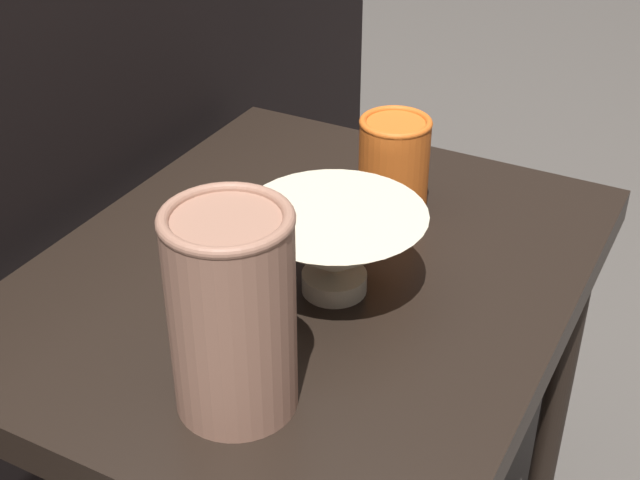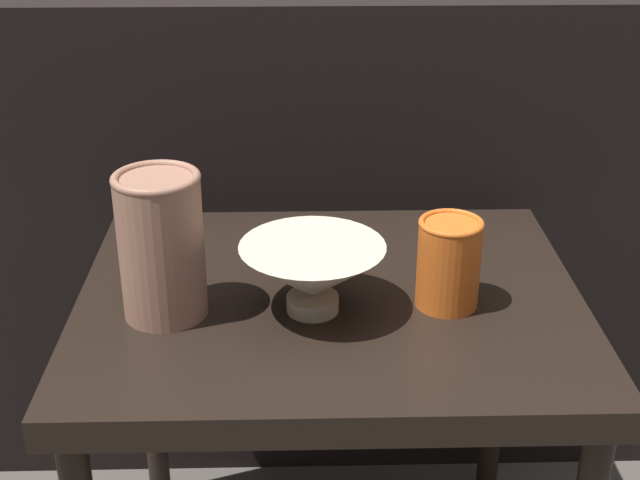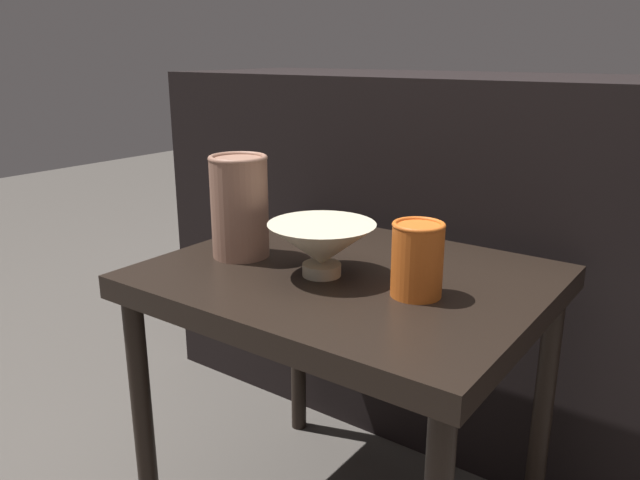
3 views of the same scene
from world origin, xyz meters
name	(u,v)px [view 3 (image 3 of 3)]	position (x,y,z in m)	size (l,w,h in m)	color
table	(347,305)	(0.00, 0.00, 0.47)	(0.65, 0.53, 0.54)	black
couch_backdrop	(473,253)	(0.00, 0.56, 0.42)	(1.56, 0.50, 0.84)	black
bowl	(322,245)	(-0.02, -0.04, 0.59)	(0.18, 0.18, 0.09)	beige
vase_textured_left	(240,205)	(-0.20, -0.04, 0.63)	(0.10, 0.10, 0.18)	#996B56
vase_colorful_right	(417,258)	(0.15, -0.03, 0.60)	(0.08, 0.08, 0.12)	orange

